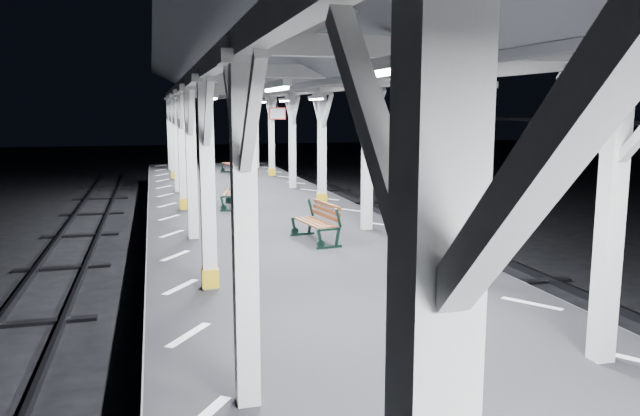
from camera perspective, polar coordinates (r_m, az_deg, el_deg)
name	(u,v)px	position (r m, az deg, el deg)	size (l,w,h in m)	color
ground	(372,388)	(8.98, 4.77, -16.06)	(120.00, 120.00, 0.00)	black
platform	(372,353)	(8.78, 4.81, -13.11)	(6.00, 50.00, 1.00)	black
hazard_stripes_left	(189,335)	(8.14, -11.92, -11.28)	(1.00, 48.00, 0.01)	silver
hazard_stripes_right	(532,304)	(9.68, 18.78, -8.27)	(1.00, 48.00, 0.01)	silver
canopy	(377,49)	(8.15, 5.24, 14.31)	(5.40, 49.00, 4.65)	silver
bench_mid	(319,221)	(13.28, -0.10, -1.19)	(0.78, 1.59, 0.83)	black
bench_far	(236,192)	(18.02, -7.72, 1.49)	(0.88, 1.66, 0.85)	black
bench_extra	(235,163)	(27.28, -7.81, 4.07)	(0.92, 1.70, 0.87)	black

